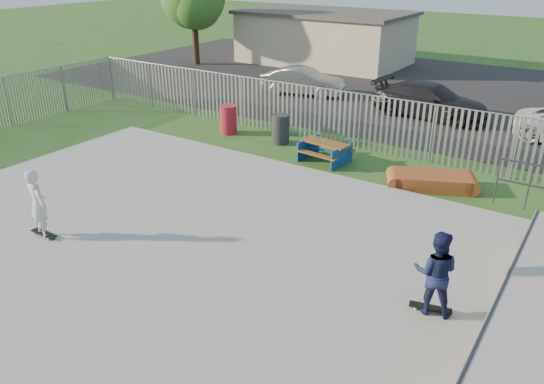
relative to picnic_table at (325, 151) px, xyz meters
The scene contains 15 objects.
ground 7.19m from the picnic_table, 94.82° to the right, with size 120.00×120.00×0.00m, color #30561D.
concrete_slab 7.19m from the picnic_table, 94.82° to the right, with size 15.00×12.00×0.15m, color #999A94.
fence 2.68m from the picnic_table, 81.23° to the right, with size 26.04×16.02×2.00m.
picnic_table is the anchor object (origin of this frame).
funbox 3.76m from the picnic_table, ahead, with size 2.46×1.92×0.44m.
trash_bin_red 4.66m from the picnic_table, behind, with size 0.67×0.67×1.11m, color #AB1A29.
trash_bin_grey 2.41m from the picnic_table, 161.30° to the left, with size 0.65×0.65×1.08m, color #28282A.
parking_lot 11.86m from the picnic_table, 92.92° to the left, with size 40.00×18.00×0.02m, color black.
car_silver 9.34m from the picnic_table, 124.92° to the left, with size 1.40×4.03×1.33m, color #9FA0A4.
car_dark 7.28m from the picnic_table, 80.54° to the left, with size 2.01×4.94×1.43m, color black.
building 18.07m from the picnic_table, 118.50° to the left, with size 10.40×6.40×3.20m.
skateboard_a 8.57m from the picnic_table, 47.89° to the right, with size 0.82×0.38×0.08m.
skateboard_b 9.19m from the picnic_table, 109.67° to the right, with size 0.80×0.20×0.08m.
skater_navy 8.60m from the picnic_table, 47.89° to the right, with size 0.83×0.65×1.72m, color #151B42.
skater_white 9.21m from the picnic_table, 109.67° to the right, with size 0.63×0.41×1.72m, color silver.
Camera 1 is at (8.45, -7.89, 6.44)m, focal length 35.00 mm.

